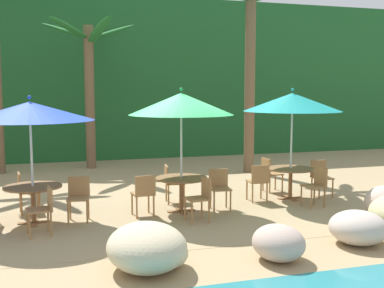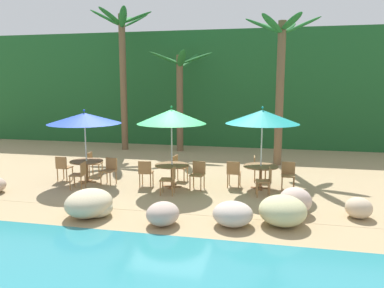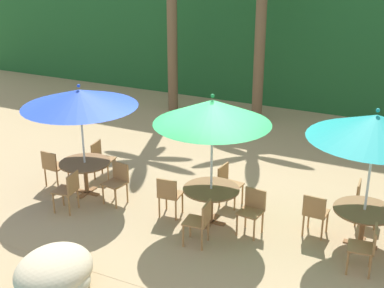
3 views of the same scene
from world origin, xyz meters
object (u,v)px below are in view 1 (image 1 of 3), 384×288
Objects in this scene: chair_blue_right at (44,207)px; palm_tree_third at (250,46)px; umbrella_blue at (30,111)px; chair_blue_inland at (25,189)px; umbrella_green at (181,104)px; chair_teal_left at (258,180)px; chair_teal_inland at (270,172)px; chair_teal_right at (317,184)px; chair_blue_seaward at (79,195)px; chair_teal_seaward at (320,175)px; dining_table_green at (181,183)px; dining_table_blue at (33,192)px; palm_tree_second at (89,70)px; umbrella_teal at (292,102)px; chair_green_inland at (171,181)px; dining_table_teal at (291,173)px; chair_green_seaward at (219,186)px; chair_green_left at (144,192)px; chair_green_right at (201,196)px.

palm_tree_third is (6.12, 5.04, 3.42)m from chair_blue_right.
umbrella_blue is 2.85× the size of chair_blue_inland.
umbrella_green is 2.66m from chair_teal_left.
chair_teal_inland is 1.00× the size of chair_teal_right.
chair_blue_seaward and chair_blue_right have the same top height.
dining_table_green is at bearing -172.19° from chair_teal_seaward.
palm_tree_third is (6.32, 4.21, 1.76)m from umbrella_blue.
chair_blue_right is 4.88m from chair_teal_left.
dining_table_blue is at bearing -146.36° from palm_tree_third.
chair_blue_right is (0.21, -0.83, -0.10)m from dining_table_blue.
palm_tree_second reaches higher than chair_blue_inland.
chair_teal_seaward reaches higher than dining_table_green.
umbrella_teal is 1.97m from chair_teal_inland.
chair_green_inland is 3.35m from umbrella_teal.
umbrella_blue is at bearing -163.36° from chair_green_inland.
chair_blue_seaward is at bearing -174.24° from dining_table_teal.
chair_blue_right is (0.21, -0.83, -1.66)m from umbrella_blue.
umbrella_teal is 0.54× the size of palm_tree_second.
chair_green_seaward is 1.15m from chair_teal_left.
palm_tree_third is (4.68, -2.26, 0.70)m from palm_tree_second.
chair_teal_right is at bearing -3.75° from chair_blue_seaward.
palm_tree_third is at bearing 76.88° from chair_teal_inland.
umbrella_green reaches higher than chair_green_left.
chair_blue_seaward is 2.98m from chair_green_seaward.
chair_teal_inland is (5.65, 1.31, -1.66)m from umbrella_blue.
chair_green_inland and chair_teal_seaward have the same top height.
chair_green_right is at bearing 0.49° from chair_blue_right.
palm_tree_second is at bearing 101.73° from dining_table_green.
umbrella_blue is 2.25× the size of dining_table_green.
dining_table_blue is 1.26× the size of chair_blue_inland.
palm_tree_third is (2.49, 4.18, 3.42)m from chair_green_seaward.
chair_green_inland and chair_green_right have the same top height.
chair_blue_right is 0.18× the size of palm_tree_second.
chair_green_seaward is 1.99m from dining_table_teal.
chair_green_seaward and chair_green_right have the same top height.
umbrella_green is 3.02× the size of chair_green_right.
chair_green_seaward is (2.98, 0.07, 0.00)m from chair_blue_seaward.
palm_tree_third is at bearing 85.63° from chair_teal_right.
chair_teal_left is at bearing 10.76° from umbrella_green.
palm_tree_third is at bearing 44.72° from chair_green_inland.
dining_table_blue is 3.42m from umbrella_green.
dining_table_green is at bearing -78.27° from palm_tree_second.
chair_blue_seaward is at bearing -174.24° from umbrella_teal.
umbrella_teal is 3.01× the size of chair_teal_left.
palm_tree_second is at bearing 101.73° from umbrella_green.
chair_green_left is at bearing -157.61° from chair_teal_inland.
chair_blue_inland is at bearing 165.81° from umbrella_green.
chair_teal_left is (4.07, 0.44, 0.00)m from chair_blue_seaward.
chair_blue_inland is 8.09m from palm_tree_third.
umbrella_blue is 2.85× the size of chair_green_seaward.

